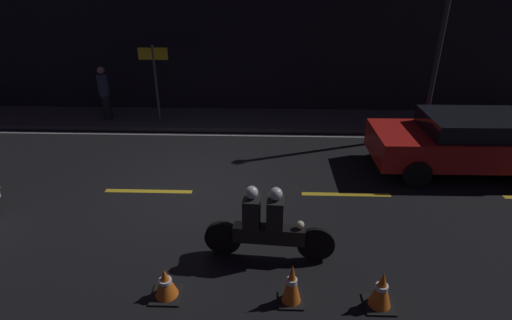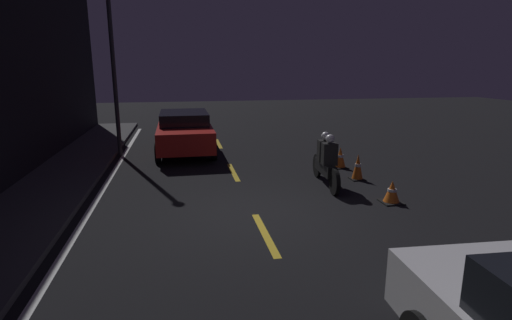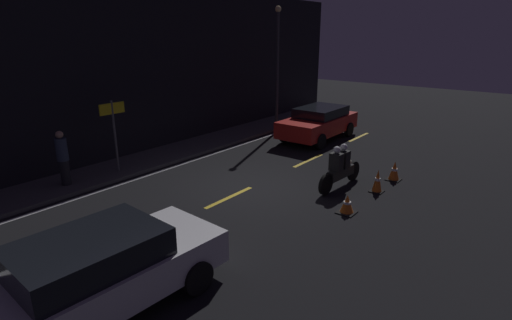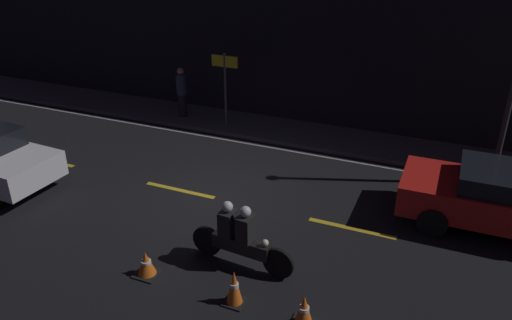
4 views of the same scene
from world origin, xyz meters
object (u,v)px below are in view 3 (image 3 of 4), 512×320
taxi_red (319,122)px  traffic_cone_far (394,171)px  traffic_cone_mid (377,181)px  motorcycle (340,168)px  shop_sign (113,122)px  traffic_cone_near (347,204)px  pedestrian (63,158)px  street_lamp (277,64)px  sedan_white (101,271)px

taxi_red → traffic_cone_far: size_ratio=6.83×
taxi_red → traffic_cone_mid: 6.39m
motorcycle → shop_sign: shop_sign is taller
traffic_cone_near → traffic_cone_far: (3.26, -0.10, 0.06)m
traffic_cone_near → traffic_cone_mid: size_ratio=0.73×
traffic_cone_near → pedestrian: bearing=115.9°
taxi_red → traffic_cone_mid: bearing=45.4°
traffic_cone_mid → pedestrian: pedestrian is taller
traffic_cone_mid → traffic_cone_near: bearing=178.3°
street_lamp → motorcycle: bearing=-129.4°
traffic_cone_near → traffic_cone_mid: 1.93m
taxi_red → motorcycle: size_ratio=1.91×
motorcycle → street_lamp: street_lamp is taller
traffic_cone_near → shop_sign: 7.94m
motorcycle → taxi_red: bearing=40.3°
street_lamp → traffic_cone_near: bearing=-132.7°
pedestrian → taxi_red: bearing=-17.3°
sedan_white → shop_sign: size_ratio=1.81×
taxi_red → shop_sign: size_ratio=1.81×
traffic_cone_near → street_lamp: (6.22, 6.74, 2.99)m
street_lamp → taxi_red: bearing=-86.1°
sedan_white → pedestrian: bearing=70.6°
taxi_red → motorcycle: taxi_red is taller
traffic_cone_mid → sedan_white: bearing=168.8°
sedan_white → traffic_cone_near: size_ratio=8.42×
motorcycle → traffic_cone_far: (1.74, -1.11, -0.34)m
sedan_white → motorcycle: (7.75, -0.55, -0.13)m
pedestrian → motorcycle: bearing=-51.7°
sedan_white → motorcycle: bearing=-1.2°
taxi_red → pedestrian: pedestrian is taller
sedan_white → taxi_red: size_ratio=1.00×
shop_sign → motorcycle: bearing=-61.7°
traffic_cone_far → shop_sign: bearing=124.5°
sedan_white → traffic_cone_mid: sedan_white is taller
motorcycle → pedestrian: bearing=132.7°
traffic_cone_far → pedestrian: (-6.99, 7.77, 0.68)m
shop_sign → traffic_cone_near: bearing=-75.3°
motorcycle → street_lamp: 7.85m
motorcycle → traffic_cone_mid: motorcycle is taller
pedestrian → traffic_cone_mid: bearing=-53.8°
shop_sign → taxi_red: bearing=-19.8°
sedan_white → traffic_cone_mid: size_ratio=6.12×
sedan_white → traffic_cone_mid: 8.33m
taxi_red → traffic_cone_near: 7.83m
shop_sign → street_lamp: bearing=-5.5°
taxi_red → traffic_cone_far: (-3.12, -4.61, -0.47)m
traffic_cone_mid → motorcycle: bearing=110.9°
pedestrian → street_lamp: bearing=-5.4°
taxi_red → street_lamp: size_ratio=0.76×
pedestrian → street_lamp: street_lamp is taller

